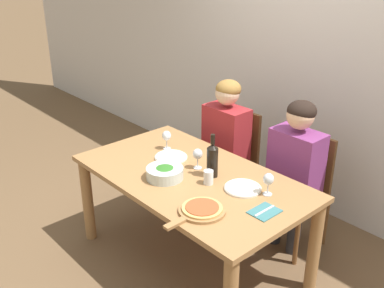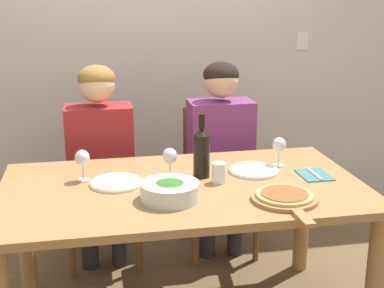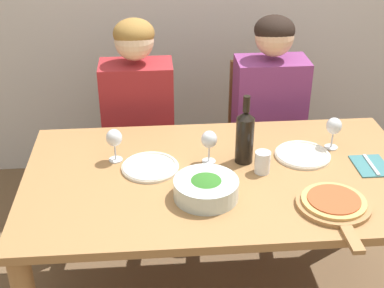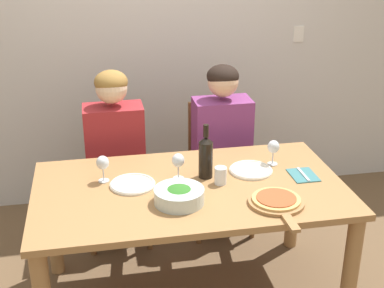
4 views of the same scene
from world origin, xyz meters
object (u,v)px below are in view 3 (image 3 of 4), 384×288
(chair_right, at_px, (263,135))
(wine_glass_centre, at_px, (209,141))
(person_woman, at_px, (138,109))
(pizza_on_board, at_px, (334,204))
(wine_glass_right, at_px, (334,127))
(dinner_plate_left, at_px, (150,167))
(fork_on_napkin, at_px, (371,166))
(broccoli_bowl, at_px, (206,188))
(person_man, at_px, (270,105))
(wine_bottle, at_px, (245,136))
(dinner_plate_right, at_px, (302,155))
(wine_glass_left, at_px, (114,139))
(chair_left, at_px, (140,139))
(water_tumbler, at_px, (263,162))

(chair_right, xyz_separation_m, wine_glass_centre, (-0.40, -0.71, 0.36))
(person_woman, relative_size, pizza_on_board, 2.81)
(chair_right, relative_size, wine_glass_right, 5.90)
(dinner_plate_left, height_order, fork_on_napkin, dinner_plate_left)
(broccoli_bowl, distance_m, fork_on_napkin, 0.75)
(person_man, relative_size, fork_on_napkin, 6.67)
(wine_bottle, distance_m, broccoli_bowl, 0.34)
(person_man, bearing_deg, fork_on_napkin, -67.27)
(pizza_on_board, relative_size, fork_on_napkin, 2.37)
(dinner_plate_left, bearing_deg, broccoli_bowl, -47.06)
(person_woman, xyz_separation_m, pizza_on_board, (0.75, -0.98, 0.03))
(dinner_plate_right, distance_m, wine_glass_right, 0.19)
(dinner_plate_right, relative_size, wine_glass_right, 1.63)
(wine_glass_left, bearing_deg, chair_left, 82.20)
(wine_bottle, bearing_deg, dinner_plate_left, -175.73)
(wine_bottle, bearing_deg, broccoli_bowl, -126.41)
(fork_on_napkin, bearing_deg, pizza_on_board, -132.04)
(wine_glass_centre, bearing_deg, pizza_on_board, -40.66)
(person_woman, relative_size, wine_glass_centre, 7.95)
(chair_right, distance_m, broccoli_bowl, 1.12)
(chair_left, relative_size, wine_glass_right, 5.90)
(wine_bottle, distance_m, dinner_plate_right, 0.29)
(chair_right, height_order, wine_glass_right, chair_right)
(wine_glass_right, xyz_separation_m, water_tumbler, (-0.36, -0.18, -0.06))
(wine_glass_right, bearing_deg, chair_right, 105.08)
(water_tumbler, bearing_deg, person_man, 75.22)
(wine_glass_right, height_order, wine_glass_centre, same)
(pizza_on_board, height_order, wine_glass_right, wine_glass_right)
(wine_bottle, height_order, wine_glass_centre, wine_bottle)
(pizza_on_board, height_order, fork_on_napkin, pizza_on_board)
(wine_bottle, xyz_separation_m, fork_on_napkin, (0.54, -0.09, -0.12))
(pizza_on_board, relative_size, wine_glass_centre, 2.82)
(dinner_plate_right, bearing_deg, wine_glass_left, 177.64)
(chair_right, relative_size, pizza_on_board, 2.09)
(wine_bottle, xyz_separation_m, wine_glass_left, (-0.56, 0.05, -0.02))
(dinner_plate_right, bearing_deg, wine_bottle, -176.20)
(fork_on_napkin, bearing_deg, water_tumbler, -179.07)
(chair_left, distance_m, pizza_on_board, 1.35)
(chair_right, relative_size, person_man, 0.74)
(person_woman, bearing_deg, pizza_on_board, -52.43)
(dinner_plate_left, bearing_deg, wine_glass_centre, 7.78)
(person_woman, distance_m, fork_on_napkin, 1.23)
(fork_on_napkin, bearing_deg, dinner_plate_right, 158.43)
(chair_left, relative_size, water_tumbler, 9.31)
(wine_glass_right, bearing_deg, dinner_plate_right, -156.29)
(wine_bottle, relative_size, wine_glass_left, 2.05)
(chair_left, xyz_separation_m, broccoli_bowl, (0.27, -0.98, 0.30))
(pizza_on_board, bearing_deg, chair_right, 91.97)
(chair_left, distance_m, chair_right, 0.72)
(water_tumbler, bearing_deg, dinner_plate_left, 171.89)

